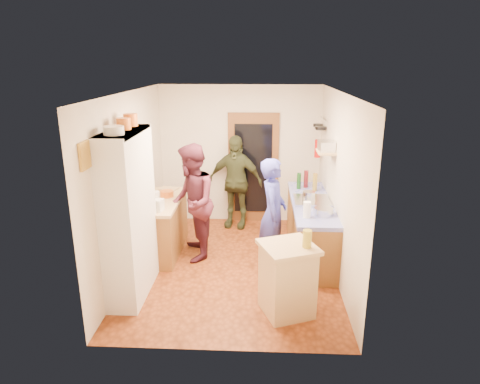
# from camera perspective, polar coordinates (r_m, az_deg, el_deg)

# --- Properties ---
(floor) EXTENTS (3.00, 4.00, 0.02)m
(floor) POSITION_cam_1_polar(r_m,az_deg,el_deg) (6.66, -0.85, -9.88)
(floor) COLOR brown
(floor) RESTS_ON ground
(ceiling) EXTENTS (3.00, 4.00, 0.02)m
(ceiling) POSITION_cam_1_polar(r_m,az_deg,el_deg) (5.94, -0.97, 13.23)
(ceiling) COLOR silver
(ceiling) RESTS_ON ground
(wall_back) EXTENTS (3.00, 0.02, 2.60)m
(wall_back) POSITION_cam_1_polar(r_m,az_deg,el_deg) (8.12, 0.02, 4.97)
(wall_back) COLOR beige
(wall_back) RESTS_ON ground
(wall_front) EXTENTS (3.00, 0.02, 2.60)m
(wall_front) POSITION_cam_1_polar(r_m,az_deg,el_deg) (4.29, -2.66, -6.52)
(wall_front) COLOR beige
(wall_front) RESTS_ON ground
(wall_left) EXTENTS (0.02, 4.00, 2.60)m
(wall_left) POSITION_cam_1_polar(r_m,az_deg,el_deg) (6.45, -14.42, 1.16)
(wall_left) COLOR beige
(wall_left) RESTS_ON ground
(wall_right) EXTENTS (0.02, 4.00, 2.60)m
(wall_right) POSITION_cam_1_polar(r_m,az_deg,el_deg) (6.26, 13.02, 0.79)
(wall_right) COLOR beige
(wall_right) RESTS_ON ground
(door_frame) EXTENTS (0.95, 0.06, 2.10)m
(door_frame) POSITION_cam_1_polar(r_m,az_deg,el_deg) (8.13, 1.77, 3.17)
(door_frame) COLOR brown
(door_frame) RESTS_ON ground
(door_glass) EXTENTS (0.70, 0.02, 1.70)m
(door_glass) POSITION_cam_1_polar(r_m,az_deg,el_deg) (8.09, 1.76, 3.11)
(door_glass) COLOR black
(door_glass) RESTS_ON door_frame
(hutch_body) EXTENTS (0.40, 1.20, 2.20)m
(hutch_body) POSITION_cam_1_polar(r_m,az_deg,el_deg) (5.72, -14.56, -3.01)
(hutch_body) COLOR silver
(hutch_body) RESTS_ON ground
(hutch_top_shelf) EXTENTS (0.40, 1.14, 0.04)m
(hutch_top_shelf) POSITION_cam_1_polar(r_m,az_deg,el_deg) (5.45, -15.41, 7.70)
(hutch_top_shelf) COLOR silver
(hutch_top_shelf) RESTS_ON hutch_body
(plate_stack) EXTENTS (0.24, 0.24, 0.10)m
(plate_stack) POSITION_cam_1_polar(r_m,az_deg,el_deg) (5.16, -16.49, 7.88)
(plate_stack) COLOR white
(plate_stack) RESTS_ON hutch_top_shelf
(orange_pot_a) EXTENTS (0.18, 0.18, 0.14)m
(orange_pot_a) POSITION_cam_1_polar(r_m,az_deg,el_deg) (5.51, -15.24, 8.77)
(orange_pot_a) COLOR orange
(orange_pot_a) RESTS_ON hutch_top_shelf
(orange_pot_b) EXTENTS (0.18, 0.18, 0.16)m
(orange_pot_b) POSITION_cam_1_polar(r_m,az_deg,el_deg) (5.78, -14.39, 9.30)
(orange_pot_b) COLOR orange
(orange_pot_b) RESTS_ON hutch_top_shelf
(left_counter_base) EXTENTS (0.60, 1.40, 0.85)m
(left_counter_base) POSITION_cam_1_polar(r_m,az_deg,el_deg) (7.06, -10.43, -4.69)
(left_counter_base) COLOR brown
(left_counter_base) RESTS_ON ground
(left_counter_top) EXTENTS (0.64, 1.44, 0.05)m
(left_counter_top) POSITION_cam_1_polar(r_m,az_deg,el_deg) (6.90, -10.64, -1.22)
(left_counter_top) COLOR tan
(left_counter_top) RESTS_ON left_counter_base
(toaster) EXTENTS (0.26, 0.20, 0.18)m
(toaster) POSITION_cam_1_polar(r_m,az_deg,el_deg) (6.39, -11.28, -1.71)
(toaster) COLOR white
(toaster) RESTS_ON left_counter_top
(kettle) EXTENTS (0.15, 0.15, 0.17)m
(kettle) POSITION_cam_1_polar(r_m,az_deg,el_deg) (6.78, -11.30, -0.62)
(kettle) COLOR white
(kettle) RESTS_ON left_counter_top
(orange_bowl) EXTENTS (0.25, 0.25, 0.10)m
(orange_bowl) POSITION_cam_1_polar(r_m,az_deg,el_deg) (7.02, -9.72, -0.22)
(orange_bowl) COLOR orange
(orange_bowl) RESTS_ON left_counter_top
(chopping_board) EXTENTS (0.35, 0.29, 0.02)m
(chopping_board) POSITION_cam_1_polar(r_m,az_deg,el_deg) (7.41, -9.53, 0.42)
(chopping_board) COLOR tan
(chopping_board) RESTS_ON left_counter_top
(right_counter_base) EXTENTS (0.60, 2.20, 0.84)m
(right_counter_base) POSITION_cam_1_polar(r_m,az_deg,el_deg) (6.97, 9.33, -4.96)
(right_counter_base) COLOR brown
(right_counter_base) RESTS_ON ground
(right_counter_top) EXTENTS (0.62, 2.22, 0.06)m
(right_counter_top) POSITION_cam_1_polar(r_m,az_deg,el_deg) (6.81, 9.51, -1.45)
(right_counter_top) COLOR #0A11B2
(right_counter_top) RESTS_ON right_counter_base
(hob) EXTENTS (0.55, 0.58, 0.04)m
(hob) POSITION_cam_1_polar(r_m,az_deg,el_deg) (6.78, 9.56, -1.11)
(hob) COLOR silver
(hob) RESTS_ON right_counter_top
(pot_on_hob) EXTENTS (0.19, 0.19, 0.13)m
(pot_on_hob) POSITION_cam_1_polar(r_m,az_deg,el_deg) (6.74, 9.17, -0.44)
(pot_on_hob) COLOR silver
(pot_on_hob) RESTS_ON hob
(bottle_a) EXTENTS (0.08, 0.08, 0.28)m
(bottle_a) POSITION_cam_1_polar(r_m,az_deg,el_deg) (7.39, 7.85, 1.48)
(bottle_a) COLOR #143F14
(bottle_a) RESTS_ON right_counter_top
(bottle_b) EXTENTS (0.09, 0.09, 0.30)m
(bottle_b) POSITION_cam_1_polar(r_m,az_deg,el_deg) (7.48, 8.80, 1.73)
(bottle_b) COLOR #591419
(bottle_b) RESTS_ON right_counter_top
(bottle_c) EXTENTS (0.09, 0.09, 0.30)m
(bottle_c) POSITION_cam_1_polar(r_m,az_deg,el_deg) (7.30, 9.97, 1.28)
(bottle_c) COLOR olive
(bottle_c) RESTS_ON right_counter_top
(paper_towel) EXTENTS (0.12, 0.12, 0.23)m
(paper_towel) POSITION_cam_1_polar(r_m,az_deg,el_deg) (6.06, 8.93, -2.35)
(paper_towel) COLOR white
(paper_towel) RESTS_ON right_counter_top
(mixing_bowl) EXTENTS (0.30, 0.30, 0.11)m
(mixing_bowl) POSITION_cam_1_polar(r_m,az_deg,el_deg) (6.22, 11.09, -2.57)
(mixing_bowl) COLOR silver
(mixing_bowl) RESTS_ON right_counter_top
(island_base) EXTENTS (0.71, 0.71, 0.86)m
(island_base) POSITION_cam_1_polar(r_m,az_deg,el_deg) (5.38, 6.31, -11.71)
(island_base) COLOR tan
(island_base) RESTS_ON ground
(island_top) EXTENTS (0.80, 0.80, 0.05)m
(island_top) POSITION_cam_1_polar(r_m,az_deg,el_deg) (5.18, 6.47, -7.30)
(island_top) COLOR tan
(island_top) RESTS_ON island_base
(cutting_board) EXTENTS (0.43, 0.39, 0.02)m
(cutting_board) POSITION_cam_1_polar(r_m,az_deg,el_deg) (5.19, 5.74, -7.07)
(cutting_board) COLOR white
(cutting_board) RESTS_ON island_top
(oil_jar) EXTENTS (0.14, 0.14, 0.21)m
(oil_jar) POSITION_cam_1_polar(r_m,az_deg,el_deg) (5.10, 8.93, -6.17)
(oil_jar) COLOR #AD9E2D
(oil_jar) RESTS_ON island_top
(pan_rail) EXTENTS (0.02, 0.65, 0.02)m
(pan_rail) POSITION_cam_1_polar(r_m,az_deg,el_deg) (7.58, 11.08, 9.53)
(pan_rail) COLOR silver
(pan_rail) RESTS_ON wall_right
(pan_hang_a) EXTENTS (0.18, 0.18, 0.05)m
(pan_hang_a) POSITION_cam_1_polar(r_m,az_deg,el_deg) (7.42, 10.74, 8.37)
(pan_hang_a) COLOR black
(pan_hang_a) RESTS_ON pan_rail
(pan_hang_b) EXTENTS (0.16, 0.16, 0.05)m
(pan_hang_b) POSITION_cam_1_polar(r_m,az_deg,el_deg) (7.61, 10.54, 8.45)
(pan_hang_b) COLOR black
(pan_hang_b) RESTS_ON pan_rail
(pan_hang_c) EXTENTS (0.17, 0.17, 0.05)m
(pan_hang_c) POSITION_cam_1_polar(r_m,az_deg,el_deg) (7.81, 10.36, 8.75)
(pan_hang_c) COLOR black
(pan_hang_c) RESTS_ON pan_rail
(wall_shelf) EXTENTS (0.26, 0.42, 0.03)m
(wall_shelf) POSITION_cam_1_polar(r_m,az_deg,el_deg) (6.57, 11.39, 5.27)
(wall_shelf) COLOR tan
(wall_shelf) RESTS_ON wall_right
(radio) EXTENTS (0.24, 0.31, 0.15)m
(radio) POSITION_cam_1_polar(r_m,az_deg,el_deg) (6.56, 11.44, 6.03)
(radio) COLOR silver
(radio) RESTS_ON wall_shelf
(ext_bracket) EXTENTS (0.06, 0.10, 0.04)m
(ext_bracket) POSITION_cam_1_polar(r_m,az_deg,el_deg) (7.85, 10.73, 5.36)
(ext_bracket) COLOR black
(ext_bracket) RESTS_ON wall_right
(fire_extinguisher) EXTENTS (0.11, 0.11, 0.32)m
(fire_extinguisher) POSITION_cam_1_polar(r_m,az_deg,el_deg) (7.83, 10.31, 5.73)
(fire_extinguisher) COLOR red
(fire_extinguisher) RESTS_ON wall_right
(picture_frame) EXTENTS (0.03, 0.25, 0.30)m
(picture_frame) POSITION_cam_1_polar(r_m,az_deg,el_deg) (4.85, -20.00, 4.58)
(picture_frame) COLOR gold
(picture_frame) RESTS_ON wall_left
(person_hob) EXTENTS (0.46, 0.65, 1.67)m
(person_hob) POSITION_cam_1_polar(r_m,az_deg,el_deg) (6.36, 4.69, -2.97)
(person_hob) COLOR #373BA5
(person_hob) RESTS_ON ground
(person_left) EXTENTS (0.85, 1.00, 1.83)m
(person_left) POSITION_cam_1_polar(r_m,az_deg,el_deg) (6.67, -6.18, -1.30)
(person_left) COLOR #481B28
(person_left) RESTS_ON ground
(person_back) EXTENTS (1.08, 0.63, 1.73)m
(person_back) POSITION_cam_1_polar(r_m,az_deg,el_deg) (7.89, -0.58, 1.36)
(person_back) COLOR #33391F
(person_back) RESTS_ON ground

